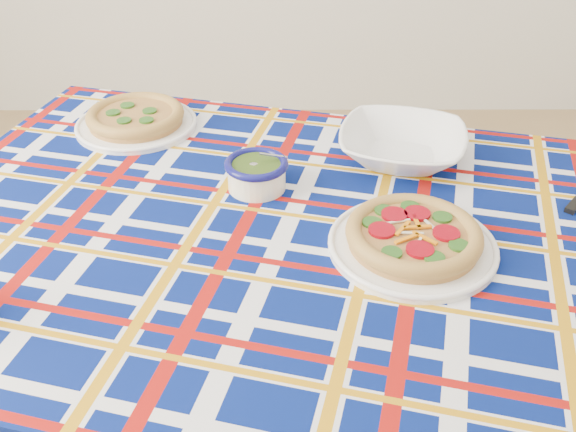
{
  "coord_description": "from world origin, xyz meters",
  "views": [
    {
      "loc": [
        0.1,
        -1.13,
        1.43
      ],
      "look_at": [
        0.1,
        -0.16,
        0.78
      ],
      "focal_mm": 40.0,
      "sensor_mm": 36.0,
      "label": 1
    }
  ],
  "objects_px": {
    "serving_bowl": "(402,145)",
    "pesto_bowl": "(256,171)",
    "dining_table": "(326,269)",
    "main_focaccia_plate": "(414,235)"
  },
  "relations": [
    {
      "from": "main_focaccia_plate",
      "to": "dining_table",
      "type": "bearing_deg",
      "value": 164.56
    },
    {
      "from": "pesto_bowl",
      "to": "serving_bowl",
      "type": "relative_size",
      "value": 0.47
    },
    {
      "from": "main_focaccia_plate",
      "to": "pesto_bowl",
      "type": "bearing_deg",
      "value": 143.59
    },
    {
      "from": "dining_table",
      "to": "pesto_bowl",
      "type": "xyz_separation_m",
      "value": [
        -0.13,
        0.17,
        0.12
      ]
    },
    {
      "from": "serving_bowl",
      "to": "pesto_bowl",
      "type": "bearing_deg",
      "value": -158.8
    },
    {
      "from": "dining_table",
      "to": "main_focaccia_plate",
      "type": "xyz_separation_m",
      "value": [
        0.15,
        -0.04,
        0.11
      ]
    },
    {
      "from": "dining_table",
      "to": "pesto_bowl",
      "type": "distance_m",
      "value": 0.24
    },
    {
      "from": "pesto_bowl",
      "to": "serving_bowl",
      "type": "bearing_deg",
      "value": 21.2
    },
    {
      "from": "main_focaccia_plate",
      "to": "serving_bowl",
      "type": "distance_m",
      "value": 0.33
    },
    {
      "from": "dining_table",
      "to": "serving_bowl",
      "type": "distance_m",
      "value": 0.35
    }
  ]
}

